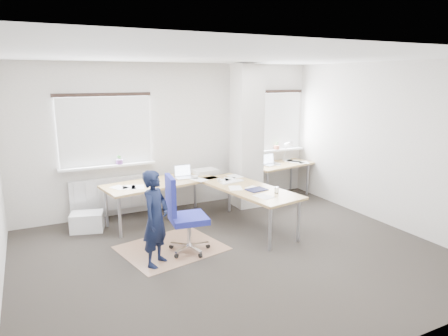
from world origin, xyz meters
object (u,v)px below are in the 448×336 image
desk_main (205,186)px  task_chair (186,231)px  person (156,218)px  desk_side (280,166)px

desk_main → task_chair: (-0.73, -0.95, -0.37)m
task_chair → person: (-0.51, -0.19, 0.34)m
desk_main → person: (-1.23, -1.15, -0.02)m
task_chair → person: bearing=-152.4°
person → desk_side: bearing=-14.2°
person → desk_main: bearing=-1.4°
desk_side → person: bearing=-159.8°
person → task_chair: bearing=-23.4°
desk_main → desk_side: 2.27m
desk_main → person: size_ratio=2.10×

